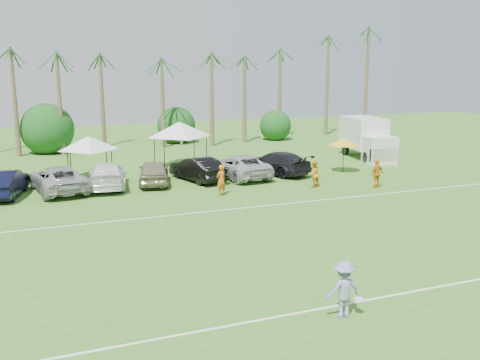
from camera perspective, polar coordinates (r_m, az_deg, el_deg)
name	(u,v)px	position (r m, az deg, el deg)	size (l,w,h in m)	color
ground	(346,342)	(15.23, 11.28, -16.55)	(120.00, 120.00, 0.00)	#3A6E21
field_lines	(238,249)	(21.78, -0.25, -7.42)	(80.00, 12.10, 0.01)	white
palm_tree_3	(14,33)	(49.23, -22.94, 14.27)	(2.40, 2.40, 11.90)	brown
palm_tree_4	(67,65)	(49.27, -17.96, 11.60)	(2.40, 2.40, 8.90)	brown
palm_tree_5	(114,55)	(49.73, -13.31, 12.85)	(2.40, 2.40, 9.90)	brown
palm_tree_6	(158,46)	(50.52, -8.74, 13.98)	(2.40, 2.40, 10.90)	brown
palm_tree_7	(200,37)	(51.61, -4.29, 14.98)	(2.40, 2.40, 11.90)	brown
palm_tree_8	(249,65)	(53.25, 1.01, 12.13)	(2.40, 2.40, 8.90)	brown
palm_tree_9	(295,57)	(55.38, 5.92, 12.96)	(2.40, 2.40, 9.90)	brown
palm_tree_10	(338,48)	(57.88, 10.46, 13.63)	(2.40, 2.40, 10.90)	brown
palm_tree_11	(371,41)	(60.12, 13.83, 14.23)	(2.40, 2.40, 11.90)	brown
bush_tree_1	(47,131)	(50.46, -19.90, 4.98)	(4.00, 4.00, 4.00)	brown
bush_tree_2	(178,125)	(52.21, -6.59, 5.81)	(4.00, 4.00, 4.00)	brown
bush_tree_3	(272,122)	(55.64, 3.46, 6.24)	(4.00, 4.00, 4.00)	brown
sideline_player_a	(221,180)	(30.68, -2.03, -0.01)	(0.66, 0.43, 1.80)	orange
sideline_player_b	(314,174)	(33.13, 7.87, 0.64)	(0.80, 0.62, 1.65)	orange
sideline_player_c	(377,174)	(33.67, 14.39, 0.65)	(1.03, 0.43, 1.76)	orange
box_truck	(367,137)	(44.59, 13.41, 4.48)	(3.42, 6.63, 3.26)	silver
canopy_tent_left	(88,136)	(36.89, -15.92, 4.52)	(4.01, 4.01, 3.25)	black
canopy_tent_right	(179,122)	(39.77, -6.50, 6.19)	(4.81, 4.81, 3.90)	black
market_umbrella	(344,142)	(37.98, 11.03, 4.02)	(2.18, 2.18, 2.43)	black
frisbee_player	(343,289)	(16.19, 10.97, -11.38)	(1.18, 0.69, 1.73)	#8985BD
parked_car_1	(5,183)	(33.21, -23.76, -0.32)	(1.65, 4.73, 1.56)	black
parked_car_2	(58,179)	(33.33, -18.83, 0.10)	(2.59, 5.61, 1.56)	#A7A7A7
parked_car_3	(107,175)	(33.72, -13.97, 0.51)	(2.18, 5.37, 1.56)	white
parked_car_4	(154,172)	(34.11, -9.17, 0.84)	(1.84, 4.57, 1.56)	gray
parked_car_5	(197,169)	(34.86, -4.57, 1.19)	(1.65, 4.73, 1.56)	black
parked_car_6	(239,166)	(35.72, -0.12, 1.49)	(2.59, 5.61, 1.56)	#B2B4B6
parked_car_7	(276,163)	(37.06, 3.88, 1.84)	(2.18, 5.37, 1.56)	black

